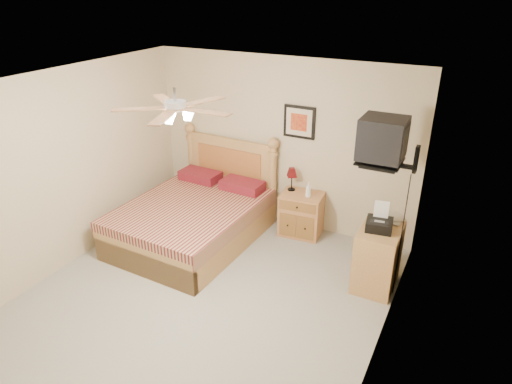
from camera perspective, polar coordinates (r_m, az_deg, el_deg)
floor at (r=5.53m, az=-6.92°, el=-13.43°), size 4.50×4.50×0.00m
ceiling at (r=4.43m, az=-8.62°, el=12.73°), size 4.00×4.50×0.04m
wall_back at (r=6.67m, az=3.22°, el=6.03°), size 4.00×0.04×2.50m
wall_front at (r=3.57m, az=-29.13°, el=-16.39°), size 4.00×0.04×2.50m
wall_left at (r=6.14m, az=-23.35°, el=2.17°), size 0.04×4.50×2.50m
wall_right at (r=4.18m, az=15.87°, el=-7.43°), size 0.04×4.50×2.50m
bed at (r=6.38m, az=-8.26°, el=-0.66°), size 1.69×2.17×1.37m
nightstand at (r=6.68m, az=5.67°, el=-2.75°), size 0.63×0.50×0.64m
table_lamp at (r=6.59m, az=4.49°, el=1.62°), size 0.22×0.22×0.34m
lotion_bottle at (r=6.43m, az=6.58°, el=0.28°), size 0.09×0.09×0.22m
framed_picture at (r=6.44m, az=5.44°, el=8.71°), size 0.46×0.04×0.46m
dresser at (r=5.73m, az=14.97°, el=-7.88°), size 0.46×0.67×0.79m
fax_machine at (r=5.43m, az=15.27°, el=-3.08°), size 0.34×0.36×0.32m
magazine_lower at (r=5.75m, az=16.00°, el=-3.19°), size 0.20×0.26×0.02m
magazine_upper at (r=5.75m, az=16.15°, el=-2.96°), size 0.29×0.31×0.02m
wall_tv at (r=5.19m, az=17.12°, el=5.79°), size 0.56×0.46×0.58m
ceiling_fan at (r=4.31m, az=-10.04°, el=10.35°), size 1.14×1.14×0.28m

